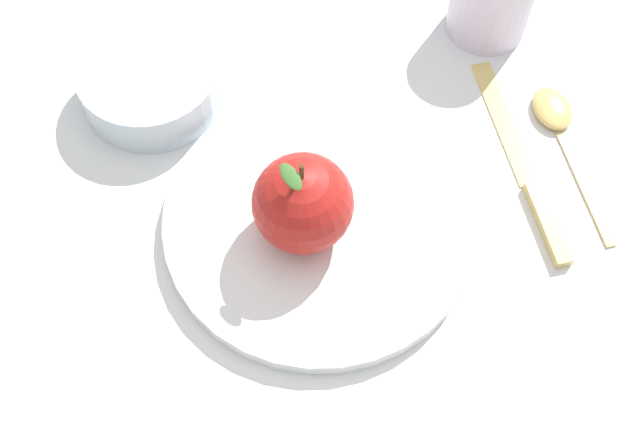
{
  "coord_description": "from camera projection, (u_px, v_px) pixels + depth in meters",
  "views": [
    {
      "loc": [
        0.24,
        0.23,
        0.61
      ],
      "look_at": [
        0.03,
        -0.01,
        0.02
      ],
      "focal_mm": 45.75,
      "sensor_mm": 36.0,
      "label": 1
    }
  ],
  "objects": [
    {
      "name": "spoon",
      "position": [
        559.0,
        124.0,
        0.73
      ],
      "size": [
        0.1,
        0.16,
        0.01
      ],
      "color": "#D8B766",
      "rests_on": "ground_plane"
    },
    {
      "name": "ground_plane",
      "position": [
        352.0,
        211.0,
        0.69
      ],
      "size": [
        2.4,
        2.4,
        0.0
      ],
      "primitive_type": "plane",
      "color": "silver"
    },
    {
      "name": "knife",
      "position": [
        527.0,
        176.0,
        0.71
      ],
      "size": [
        0.11,
        0.2,
        0.01
      ],
      "color": "#D8B766",
      "rests_on": "ground_plane"
    },
    {
      "name": "side_bowl",
      "position": [
        150.0,
        79.0,
        0.73
      ],
      "size": [
        0.13,
        0.13,
        0.04
      ],
      "color": "silver",
      "rests_on": "ground_plane"
    },
    {
      "name": "dinner_plate",
      "position": [
        320.0,
        220.0,
        0.68
      ],
      "size": [
        0.26,
        0.26,
        0.02
      ],
      "color": "white",
      "rests_on": "ground_plane"
    },
    {
      "name": "apple",
      "position": [
        303.0,
        203.0,
        0.63
      ],
      "size": [
        0.08,
        0.08,
        0.1
      ],
      "color": "#B21E19",
      "rests_on": "dinner_plate"
    }
  ]
}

